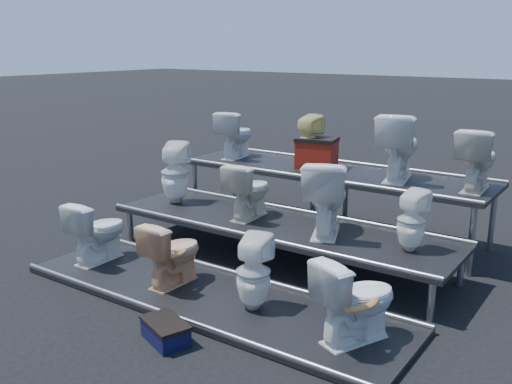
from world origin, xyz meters
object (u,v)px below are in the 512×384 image
Objects in this scene: toilet_10 at (398,146)px; toilet_0 at (98,231)px; toilet_7 at (412,221)px; step_stool at (166,333)px; toilet_8 at (235,134)px; toilet_3 at (356,299)px; toilet_9 at (308,141)px; toilet_2 at (253,272)px; toilet_5 at (249,190)px; red_crate at (317,155)px; toilet_11 at (477,159)px; toilet_1 at (173,252)px; toilet_6 at (326,197)px; toilet_4 at (175,173)px.

toilet_0 is at bearing 35.04° from toilet_10.
toilet_7 is 1.41× the size of step_stool.
toilet_8 reaches higher than toilet_0.
toilet_10 is (-0.67, 1.30, 0.50)m from toilet_7.
toilet_0 is 3.22m from toilet_3.
step_stool is (1.85, -0.86, -0.34)m from toilet_0.
toilet_9 is (-1.96, 2.60, 0.79)m from toilet_3.
toilet_2 is 1.15× the size of toilet_7.
toilet_9 is at bearing -116.96° from toilet_0.
red_crate is at bearing -100.92° from toilet_5.
toilet_5 is at bearing 27.52° from toilet_11.
toilet_1 is at bearing 93.28° from toilet_9.
toilet_7 is at bearing 76.20° from toilet_11.
toilet_10 reaches higher than step_stool.
toilet_11 is (1.28, 2.60, 0.80)m from toilet_2.
toilet_6 reaches higher than toilet_3.
toilet_3 is at bearing -67.22° from red_crate.
toilet_4 reaches higher than toilet_0.
toilet_1 is at bearing 43.45° from toilet_7.
toilet_8 is at bearing -91.89° from toilet_0.
toilet_2 is 1.04m from toilet_3.
toilet_5 reaches higher than toilet_7.
toilet_7 is at bearing -146.20° from toilet_1.
red_crate is at bearing 118.40° from step_stool.
toilet_4 is at bearing -147.57° from red_crate.
toilet_3 is at bearing 168.22° from toilet_2.
toilet_11 is 2.09m from red_crate.
toilet_2 is at bearing 61.32° from toilet_11.
step_stool is at bearing 68.97° from toilet_7.
toilet_11 is (0.24, 2.60, 0.79)m from toilet_3.
toilet_9 reaches higher than toilet_8.
red_crate is (-0.86, 1.34, 0.16)m from toilet_6.
toilet_4 is at bearing 16.61° from toilet_10.
toilet_6 is at bearing 156.70° from toilet_4.
toilet_6 is (2.23, 1.30, 0.46)m from toilet_0.
toilet_8 reaches higher than step_stool.
toilet_1 is at bearing 149.73° from step_stool.
toilet_10 reaches higher than toilet_11.
toilet_10 reaches higher than toilet_4.
toilet_6 is 1.39m from toilet_10.
toilet_0 is 3.04m from red_crate.
toilet_9 is at bearing 171.43° from toilet_8.
toilet_7 reaches higher than toilet_1.
toilet_4 is 1.59× the size of red_crate.
toilet_3 is at bearing 178.91° from toilet_0.
toilet_0 is at bearing 65.96° from toilet_4.
toilet_7 reaches higher than step_stool.
step_stool is (0.59, -3.46, -1.14)m from toilet_9.
toilet_5 is 2.64m from toilet_11.
toilet_1 is at bearing 178.91° from toilet_0.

